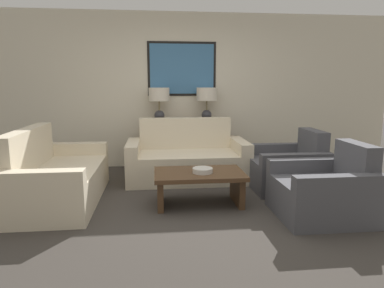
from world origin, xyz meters
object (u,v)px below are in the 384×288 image
(console_table, at_px, (183,145))
(table_lamp_right, at_px, (207,98))
(decorative_bowl, at_px, (203,170))
(armchair_near_back_wall, at_px, (288,169))
(table_lamp_left, at_px, (159,98))
(armchair_near_camera, at_px, (324,192))
(couch_by_back_wall, at_px, (187,160))
(coffee_table, at_px, (199,181))
(couch_by_side, at_px, (56,178))

(console_table, distance_m, table_lamp_right, 0.90)
(decorative_bowl, height_order, armchair_near_back_wall, armchair_near_back_wall)
(table_lamp_left, xyz_separation_m, armchair_near_camera, (1.76, -2.37, -0.93))
(table_lamp_right, xyz_separation_m, couch_by_back_wall, (-0.40, -0.70, -0.91))
(armchair_near_back_wall, bearing_deg, table_lamp_right, 125.75)
(coffee_table, xyz_separation_m, decorative_bowl, (0.04, -0.04, 0.14))
(table_lamp_left, bearing_deg, decorative_bowl, -75.77)
(console_table, xyz_separation_m, table_lamp_left, (-0.40, 0.00, 0.80))
(coffee_table, bearing_deg, table_lamp_right, 78.88)
(couch_by_side, xyz_separation_m, armchair_near_camera, (3.06, -0.82, -0.02))
(console_table, bearing_deg, decorative_bowl, -87.70)
(table_lamp_left, height_order, couch_by_back_wall, table_lamp_left)
(couch_by_back_wall, bearing_deg, table_lamp_left, 119.90)
(couch_by_side, bearing_deg, table_lamp_right, 36.40)
(armchair_near_back_wall, bearing_deg, couch_by_side, -175.73)
(armchair_near_camera, bearing_deg, console_table, 119.78)
(coffee_table, bearing_deg, table_lamp_left, 103.50)
(couch_by_back_wall, bearing_deg, armchair_near_camera, -50.90)
(couch_by_side, height_order, armchair_near_camera, couch_by_side)
(coffee_table, height_order, decorative_bowl, decorative_bowl)
(decorative_bowl, bearing_deg, table_lamp_right, 80.16)
(armchair_near_back_wall, relative_size, armchair_near_camera, 1.00)
(console_table, distance_m, armchair_near_camera, 2.74)
(table_lamp_right, distance_m, coffee_table, 2.10)
(table_lamp_left, height_order, table_lamp_right, same)
(armchair_near_camera, bearing_deg, couch_by_back_wall, 129.10)
(coffee_table, bearing_deg, couch_by_back_wall, 92.01)
(armchair_near_camera, bearing_deg, decorative_bowl, 159.39)
(coffee_table, height_order, armchair_near_back_wall, armchair_near_back_wall)
(console_table, relative_size, couch_by_back_wall, 0.74)
(couch_by_back_wall, relative_size, armchair_near_back_wall, 1.90)
(console_table, height_order, armchair_near_back_wall, armchair_near_back_wall)
(table_lamp_right, xyz_separation_m, armchair_near_back_wall, (0.95, -1.33, -0.93))
(console_table, bearing_deg, armchair_near_back_wall, -44.31)
(table_lamp_right, xyz_separation_m, decorative_bowl, (-0.33, -1.89, -0.77))
(decorative_bowl, relative_size, armchair_near_back_wall, 0.25)
(table_lamp_left, bearing_deg, table_lamp_right, 0.00)
(console_table, relative_size, table_lamp_left, 2.33)
(console_table, relative_size, armchair_near_camera, 1.41)
(table_lamp_left, xyz_separation_m, coffee_table, (0.44, -1.85, -0.91))
(table_lamp_right, height_order, armchair_near_back_wall, table_lamp_right)
(console_table, relative_size, armchair_near_back_wall, 1.41)
(armchair_near_camera, bearing_deg, couch_by_side, 165.03)
(console_table, distance_m, coffee_table, 1.85)
(decorative_bowl, bearing_deg, coffee_table, 130.60)
(couch_by_back_wall, height_order, couch_by_side, same)
(couch_by_back_wall, distance_m, decorative_bowl, 1.20)
(console_table, height_order, couch_by_back_wall, couch_by_back_wall)
(decorative_bowl, bearing_deg, couch_by_side, 169.30)
(couch_by_side, height_order, decorative_bowl, couch_by_side)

